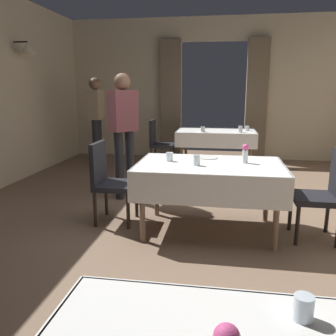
{
  "coord_description": "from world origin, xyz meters",
  "views": [
    {
      "loc": [
        0.24,
        -3.62,
        1.51
      ],
      "look_at": [
        -0.39,
        0.33,
        0.6
      ],
      "focal_mm": 37.15,
      "sensor_mm": 36.0,
      "label": 1
    }
  ],
  "objects": [
    {
      "name": "ground",
      "position": [
        0.0,
        0.0,
        0.0
      ],
      "size": [
        10.08,
        10.08,
        0.0
      ],
      "primitive_type": "plane",
      "color": "#7A604C"
    },
    {
      "name": "wall_back",
      "position": [
        0.0,
        4.18,
        1.51
      ],
      "size": [
        6.4,
        0.27,
        3.0
      ],
      "color": "beige",
      "rests_on": "ground"
    },
    {
      "name": "dining_table_mid",
      "position": [
        0.12,
        -0.04,
        0.66
      ],
      "size": [
        1.53,
        1.0,
        0.75
      ],
      "color": "#7A604C",
      "rests_on": "ground"
    },
    {
      "name": "dining_table_far",
      "position": [
        0.12,
        3.01,
        0.66
      ],
      "size": [
        1.47,
        0.97,
        0.75
      ],
      "color": "#7A604C",
      "rests_on": "ground"
    },
    {
      "name": "chair_mid_right",
      "position": [
        1.27,
        -0.08,
        0.52
      ],
      "size": [
        0.44,
        0.44,
        0.93
      ],
      "color": "black",
      "rests_on": "ground"
    },
    {
      "name": "chair_mid_left",
      "position": [
        -1.03,
        0.06,
        0.52
      ],
      "size": [
        0.44,
        0.44,
        0.93
      ],
      "color": "black",
      "rests_on": "ground"
    },
    {
      "name": "chair_far_left",
      "position": [
        -1.0,
        3.01,
        0.52
      ],
      "size": [
        0.44,
        0.44,
        0.93
      ],
      "color": "black",
      "rests_on": "ground"
    },
    {
      "name": "glass_near_b",
      "position": [
        0.53,
        -2.53,
        0.79
      ],
      "size": [
        0.07,
        0.07,
        0.09
      ],
      "primitive_type": "cylinder",
      "color": "silver",
      "rests_on": "dining_table_near"
    },
    {
      "name": "flower_vase_mid",
      "position": [
        0.48,
        0.04,
        0.86
      ],
      "size": [
        0.07,
        0.07,
        0.2
      ],
      "color": "silver",
      "rests_on": "dining_table_mid"
    },
    {
      "name": "plate_mid_b",
      "position": [
        0.08,
        0.25,
        0.76
      ],
      "size": [
        0.23,
        0.23,
        0.01
      ],
      "primitive_type": "cylinder",
      "color": "white",
      "rests_on": "dining_table_mid"
    },
    {
      "name": "glass_mid_c",
      "position": [
        -0.01,
        -0.16,
        0.8
      ],
      "size": [
        0.07,
        0.07,
        0.11
      ],
      "primitive_type": "cylinder",
      "color": "silver",
      "rests_on": "dining_table_mid"
    },
    {
      "name": "glass_mid_d",
      "position": [
        -0.32,
        0.01,
        0.8
      ],
      "size": [
        0.08,
        0.08,
        0.1
      ],
      "primitive_type": "cylinder",
      "color": "silver",
      "rests_on": "dining_table_mid"
    },
    {
      "name": "glass_far_a",
      "position": [
        -0.12,
        2.69,
        0.8
      ],
      "size": [
        0.08,
        0.08,
        0.1
      ],
      "primitive_type": "cylinder",
      "color": "silver",
      "rests_on": "dining_table_far"
    },
    {
      "name": "glass_far_b",
      "position": [
        0.69,
        3.05,
        0.8
      ],
      "size": [
        0.08,
        0.08,
        0.09
      ],
      "primitive_type": "cylinder",
      "color": "silver",
      "rests_on": "dining_table_far"
    },
    {
      "name": "glass_far_c",
      "position": [
        0.55,
        2.74,
        0.81
      ],
      "size": [
        0.07,
        0.07,
        0.12
      ],
      "primitive_type": "cylinder",
      "color": "silver",
      "rests_on": "dining_table_far"
    },
    {
      "name": "person_waiter_by_doorway",
      "position": [
        -1.11,
        0.98,
        1.02
      ],
      "size": [
        0.4,
        0.42,
        1.72
      ],
      "color": "black",
      "rests_on": "ground"
    },
    {
      "name": "person_diner_standing_aside",
      "position": [
        -2.15,
        2.73,
        1.02
      ],
      "size": [
        0.22,
        0.36,
        1.72
      ],
      "color": "black",
      "rests_on": "ground"
    }
  ]
}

